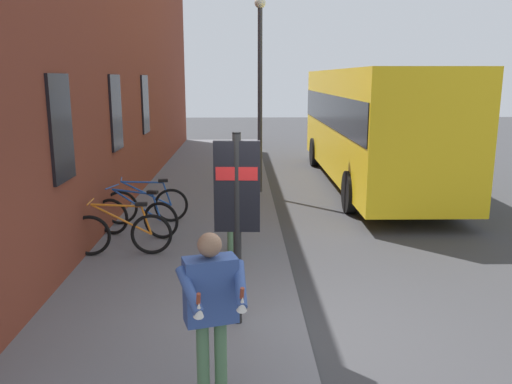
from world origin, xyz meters
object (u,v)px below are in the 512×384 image
Objects in this scene: bicycle_mid_rack at (121,233)px; bicycle_far_end at (146,205)px; tourist_with_hotdogs at (211,301)px; bicycle_beside_lamp at (136,217)px; street_lamp at (260,79)px; city_bus at (371,120)px; pedestrian_near_bus at (232,200)px; transit_info_sign at (237,199)px.

bicycle_mid_rack and bicycle_far_end have the same top height.
bicycle_beside_lamp is at bearing 18.15° from tourist_with_hotdogs.
bicycle_far_end is 4.72m from street_lamp.
city_bus is 6.83× the size of pedestrian_near_bus.
city_bus is 2.11× the size of street_lamp.
transit_info_sign is at bearing 175.94° from street_lamp.
city_bus is 11.60m from tourist_with_hotdogs.
transit_info_sign reaches higher than pedestrian_near_bus.
city_bus reaches higher than bicycle_beside_lamp.
tourist_with_hotdogs reaches higher than bicycle_mid_rack.
pedestrian_near_bus is (2.73, 0.12, -0.66)m from transit_info_sign.
bicycle_mid_rack and bicycle_beside_lamp have the same top height.
bicycle_far_end is at bearing 43.47° from pedestrian_near_bus.
bicycle_far_end is 1.14× the size of pedestrian_near_bus.
bicycle_mid_rack is 1.03× the size of bicycle_beside_lamp.
bicycle_beside_lamp is 4.37m from transit_info_sign.
street_lamp is (3.06, -2.50, 2.58)m from bicycle_far_end.
street_lamp is at bearing -4.06° from transit_info_sign.
city_bus is at bearing -52.03° from bicycle_far_end.
tourist_with_hotdogs is at bearing -164.67° from bicycle_far_end.
pedestrian_near_bus is 0.92× the size of tourist_with_hotdogs.
pedestrian_near_bus reaches higher than bicycle_beside_lamp.
bicycle_mid_rack is 0.35× the size of street_lamp.
bicycle_beside_lamp is at bearing 28.14° from transit_info_sign.
bicycle_mid_rack is 1.07m from bicycle_beside_lamp.
street_lamp reaches higher than bicycle_far_end.
street_lamp is (-1.47, 3.30, 1.17)m from city_bus.
tourist_with_hotdogs is (-5.34, -1.75, 0.64)m from bicycle_beside_lamp.
bicycle_mid_rack is 3.53m from transit_info_sign.
tourist_with_hotdogs is (-1.64, 0.23, -0.57)m from transit_info_sign.
transit_info_sign is 1.56× the size of pedestrian_near_bus.
transit_info_sign is 7.86m from street_lamp.
bicycle_far_end is 2.72m from pedestrian_near_bus.
bicycle_mid_rack is at bearing 177.91° from bicycle_far_end.
bicycle_beside_lamp is 5.66m from tourist_with_hotdogs.
city_bus reaches higher than bicycle_mid_rack.
pedestrian_near_bus reaches higher than bicycle_far_end.
bicycle_beside_lamp is 5.41m from street_lamp.
street_lamp is (5.00, -0.67, 2.03)m from pedestrian_near_bus.
tourist_with_hotdogs reaches higher than pedestrian_near_bus.
tourist_with_hotdogs is at bearing 159.38° from city_bus.
tourist_with_hotdogs reaches higher than bicycle_far_end.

